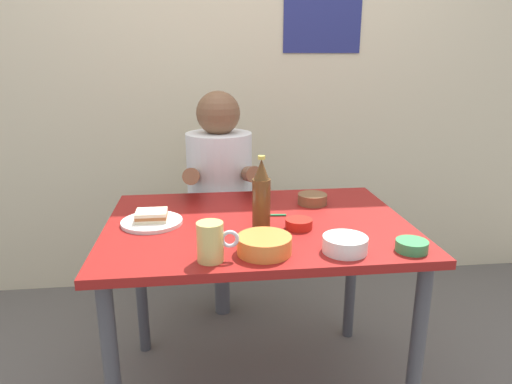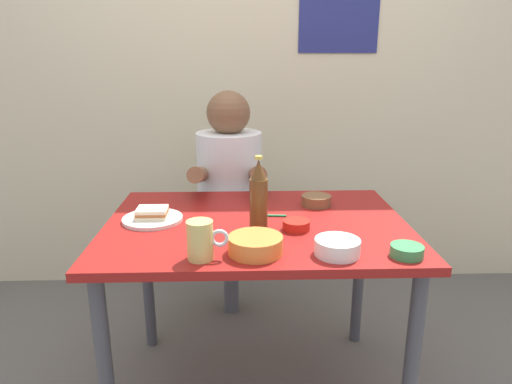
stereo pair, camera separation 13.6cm
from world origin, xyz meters
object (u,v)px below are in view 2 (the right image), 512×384
sandwich (152,213)px  beer_mug (201,240)px  stool (231,251)px  plate_orange (153,219)px  person_seated (229,174)px  dining_table (256,245)px  beer_bottle (259,196)px  dip_bowl_green (407,250)px

sandwich → beer_mug: (0.21, -0.34, 0.03)m
sandwich → stool: bearing=65.9°
plate_orange → beer_mug: beer_mug is taller
stool → person_seated: size_ratio=0.63×
dining_table → beer_mug: bearing=-119.3°
stool → beer_bottle: (0.12, -0.70, 0.51)m
plate_orange → sandwich: bearing=90.0°
beer_bottle → dip_bowl_green: bearing=-29.6°
beer_mug → dip_bowl_green: (0.62, -0.00, -0.04)m
stool → dining_table: bearing=-79.8°
person_seated → plate_orange: bearing=-114.5°
beer_bottle → stool: bearing=99.6°
beer_bottle → dip_bowl_green: 0.52m
stool → dip_bowl_green: size_ratio=4.50×
plate_orange → beer_bottle: beer_bottle is taller
dining_table → beer_bottle: bearing=-85.6°
beer_bottle → sandwich: bearing=166.8°
sandwich → plate_orange: bearing=-90.0°
plate_orange → dip_bowl_green: bearing=-22.4°
stool → sandwich: size_ratio=4.09×
dining_table → plate_orange: 0.40m
person_seated → stool: bearing=90.0°
beer_mug → person_seated: bearing=86.1°
dining_table → person_seated: size_ratio=1.53×
stool → person_seated: bearing=-90.0°
plate_orange → stool: bearing=65.9°
dining_table → dip_bowl_green: dip_bowl_green is taller
person_seated → plate_orange: size_ratio=3.27×
stool → person_seated: 0.42m
beer_bottle → dip_bowl_green: (0.44, -0.25, -0.10)m
beer_bottle → dining_table: bearing=94.4°
dining_table → beer_mug: beer_mug is taller
stool → beer_bottle: size_ratio=1.72×
dining_table → plate_orange: bearing=176.3°
beer_mug → beer_bottle: size_ratio=0.48×
plate_orange → beer_bottle: 0.41m
beer_mug → beer_bottle: (0.18, 0.25, 0.06)m
beer_bottle → person_seated: bearing=99.8°
sandwich → beer_bottle: bearing=-13.2°
sandwich → beer_bottle: (0.39, -0.09, 0.09)m
stool → sandwich: (-0.27, -0.61, 0.42)m
stool → beer_mug: beer_mug is taller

